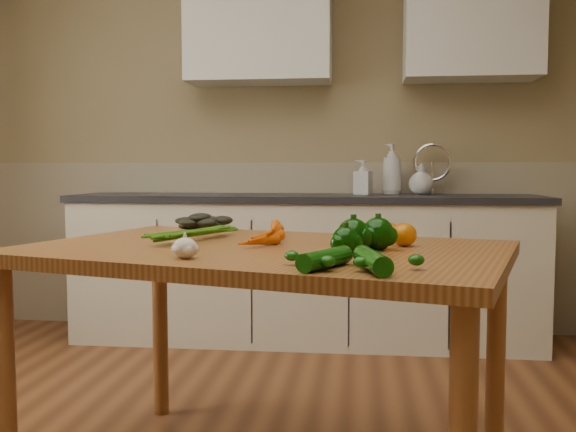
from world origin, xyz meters
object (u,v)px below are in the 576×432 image
Objects in this scene: tomato_c at (404,235)px; zucchini_a at (372,261)px; garlic_bulb at (185,248)px; leafy_greens at (202,218)px; soap_bottle_c at (421,179)px; pepper_a at (353,235)px; soap_bottle_b at (363,177)px; pepper_c at (345,241)px; pepper_b at (378,234)px; zucchini_b at (325,259)px; table at (264,274)px; tomato_b at (389,233)px; carrot_bunch at (244,232)px; soap_bottle_a at (392,169)px; tomato_a at (346,233)px.

zucchini_a is at bearing -101.97° from tomato_c.
leafy_greens is at bearing 100.78° from garlic_bulb.
soap_bottle_c reaches higher than leafy_greens.
soap_bottle_b is at bearing 89.12° from pepper_a.
pepper_c is (0.44, 0.12, 0.01)m from garlic_bulb.
pepper_c is at bearing -126.98° from tomato_c.
pepper_b is 0.41m from zucchini_b.
table is 21.01× the size of tomato_c.
table is 17.40× the size of pepper_b.
tomato_b is (-0.27, -1.84, -0.16)m from soap_bottle_c.
carrot_bunch is 3.42× the size of tomato_c.
soap_bottle_a is 1.65× the size of soap_bottle_c.
zucchini_a is (0.08, -0.61, -0.01)m from tomato_a.
garlic_bulb is at bearing -58.61° from soap_bottle_c.
carrot_bunch is 4.04× the size of garlic_bulb.
tomato_c is (0.13, -1.89, -0.16)m from soap_bottle_b.
soap_bottle_a is at bearing 130.15° from soap_bottle_b.
tomato_c is at bearing 22.44° from table.
zucchini_a is at bearing -82.08° from pepper_a.
pepper_c is (-0.10, -0.14, -0.01)m from pepper_b.
pepper_b reaches higher than tomato_a.
pepper_b is at bearing -101.48° from tomato_b.
soap_bottle_b is at bearing 90.46° from zucchini_a.
soap_bottle_c is 1.94× the size of pepper_b.
zucchini_a is (0.02, -2.41, -0.17)m from soap_bottle_b.
soap_bottle_c is 2.83× the size of tomato_a.
table is 0.59m from zucchini_a.
soap_bottle_c is at bearing 87.56° from table.
leafy_greens reaches higher than pepper_c.
carrot_bunch is at bearing -169.94° from tomato_b.
soap_bottle_c reaches higher than pepper_b.
soap_bottle_b reaches higher than soap_bottle_c.
table is 6.14× the size of carrot_bunch.
pepper_b is 0.17m from pepper_c.
soap_bottle_a reaches higher than zucchini_b.
soap_bottle_b is 2.31m from garlic_bulb.
garlic_bulb is at bearing -165.15° from pepper_c.
pepper_c is 1.21× the size of tomato_a.
zucchini_a is at bearing -46.15° from soap_bottle_c.
tomato_c is (0.77, -0.40, -0.02)m from leafy_greens.
pepper_b is at bearing 0.07° from carrot_bunch.
carrot_bunch is (-0.40, -1.86, -0.16)m from soap_bottle_b.
soap_bottle_c is 1.94× the size of pepper_a.
garlic_bulb is at bearing -87.51° from carrot_bunch.
pepper_b reaches higher than tomato_b.
carrot_bunch is 1.39× the size of zucchini_b.
soap_bottle_b is 2.00m from pepper_b.
garlic_bulb is (0.14, -0.75, -0.02)m from leafy_greens.
pepper_a is at bearing -136.06° from tomato_c.
carrot_bunch is at bearing 142.32° from pepper_c.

